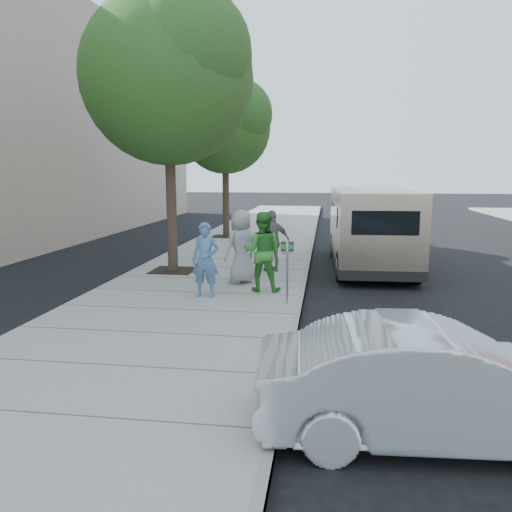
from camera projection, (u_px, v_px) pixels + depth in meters
name	position (u px, v px, depth m)	size (l,w,h in m)	color
ground	(238.00, 300.00, 11.49)	(120.00, 120.00, 0.00)	black
sidewalk	(196.00, 295.00, 11.62)	(5.00, 60.00, 0.15)	gray
curb_face	(301.00, 299.00, 11.28)	(0.12, 60.00, 0.16)	gray
tree_near	(169.00, 71.00, 13.22)	(4.62, 4.60, 7.53)	black
tree_far	(226.00, 124.00, 20.75)	(3.92, 3.80, 6.49)	black
parking_meter	(287.00, 259.00, 10.49)	(0.28, 0.12, 1.32)	gray
van	(370.00, 227.00, 15.19)	(2.36, 6.50, 2.39)	tan
sedan	(438.00, 384.00, 5.39)	(1.37, 3.93, 1.29)	silver
person_officer	(205.00, 260.00, 11.05)	(0.61, 0.40, 1.67)	teal
person_green_shirt	(262.00, 252.00, 11.60)	(0.90, 0.70, 1.86)	#358E2E
person_gray_shirt	(241.00, 247.00, 12.43)	(0.90, 0.59, 1.84)	#9B9C9E
person_striped_polo	(272.00, 241.00, 13.89)	(1.01, 0.42, 1.72)	gray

